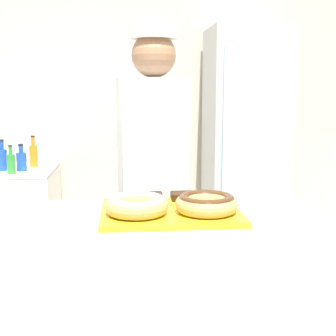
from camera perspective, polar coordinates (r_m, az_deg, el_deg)
wall_back at (r=4.00m, az=-2.70°, el=8.03°), size 8.00×0.06×2.70m
display_counter at (r=2.11m, az=0.26°, el=-18.17°), size 1.26×0.61×0.94m
serving_tray at (r=1.94m, az=0.27°, el=-5.40°), size 0.57×0.45×0.02m
donut_light_glaze at (r=1.85m, az=-3.84°, el=-4.44°), size 0.25×0.25×0.07m
donut_chocolate_glaze at (r=1.88m, az=4.71°, el=-4.25°), size 0.25×0.25×0.07m
brownie_back_left at (r=2.08m, az=-2.06°, el=-3.53°), size 0.10×0.10×0.03m
brownie_back_right at (r=2.10m, az=1.72°, el=-3.45°), size 0.10×0.10×0.03m
baker_person at (r=2.55m, az=-1.66°, el=-1.96°), size 0.40×0.40×1.79m
beverage_fridge at (r=3.74m, az=9.28°, el=1.82°), size 0.58×0.62×1.92m
bottle_orange at (r=3.78m, az=-16.07°, el=1.55°), size 0.06×0.06×0.24m
bottle_blue at (r=3.62m, az=-17.43°, el=0.87°), size 0.07×0.07×0.20m
bottle_blue_b at (r=3.68m, az=-19.55°, el=1.09°), size 0.07×0.07×0.23m
bottle_green at (r=3.51m, az=-18.60°, el=0.60°), size 0.06×0.06×0.21m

